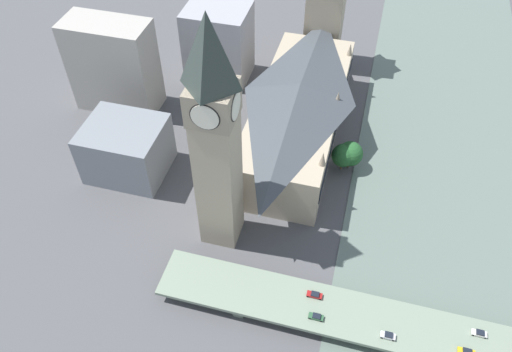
% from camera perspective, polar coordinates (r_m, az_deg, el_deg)
% --- Properties ---
extents(ground_plane, '(600.00, 600.00, 0.00)m').
position_cam_1_polar(ground_plane, '(186.70, 9.41, 1.93)').
color(ground_plane, '#4C4C4F').
extents(river_water, '(64.20, 360.00, 0.30)m').
position_cam_1_polar(river_water, '(189.58, 20.79, -0.25)').
color(river_water, slate).
rests_on(river_water, ground_plane).
extents(parliament_hall, '(29.64, 82.57, 24.87)m').
position_cam_1_polar(parliament_hall, '(185.63, 4.86, 7.33)').
color(parliament_hall, tan).
rests_on(parliament_hall, ground_plane).
extents(clock_tower, '(12.27, 12.27, 77.54)m').
position_cam_1_polar(clock_tower, '(132.17, -4.66, 4.36)').
color(clock_tower, tan).
rests_on(clock_tower, ground_plane).
extents(victoria_tower, '(15.03, 15.03, 55.41)m').
position_cam_1_polar(victoria_tower, '(221.95, 7.97, 18.40)').
color(victoria_tower, tan).
rests_on(victoria_tower, ground_plane).
extents(road_bridge, '(160.39, 15.19, 4.80)m').
position_cam_1_polar(road_bridge, '(148.17, 20.99, -17.02)').
color(road_bridge, '#5D6A59').
rests_on(road_bridge, ground_plane).
extents(car_northbound_lead, '(4.13, 1.81, 1.31)m').
position_cam_1_polar(car_northbound_lead, '(141.25, 6.89, -15.67)').
color(car_northbound_lead, '#2D5638').
rests_on(car_northbound_lead, road_bridge).
extents(car_northbound_mid, '(3.94, 1.85, 1.46)m').
position_cam_1_polar(car_northbound_mid, '(142.17, 14.85, -17.22)').
color(car_northbound_mid, silver).
rests_on(car_northbound_mid, road_bridge).
extents(car_northbound_tail, '(4.36, 1.94, 1.37)m').
position_cam_1_polar(car_northbound_tail, '(146.43, 22.92, -18.05)').
color(car_northbound_tail, gold).
rests_on(car_northbound_tail, road_bridge).
extents(car_southbound_lead, '(3.92, 1.79, 1.34)m').
position_cam_1_polar(car_southbound_lead, '(150.33, 24.18, -16.07)').
color(car_southbound_lead, silver).
rests_on(car_southbound_lead, road_bridge).
extents(car_southbound_tail, '(4.34, 1.84, 1.32)m').
position_cam_1_polar(car_southbound_tail, '(144.42, 6.72, -13.33)').
color(car_southbound_tail, maroon).
rests_on(car_southbound_tail, road_bridge).
extents(city_block_west, '(26.69, 23.01, 19.44)m').
position_cam_1_polar(city_block_west, '(179.72, -14.59, 3.00)').
color(city_block_west, slate).
rests_on(city_block_west, ground_plane).
extents(city_block_center, '(25.61, 20.84, 31.72)m').
position_cam_1_polar(city_block_center, '(216.08, -4.30, 14.84)').
color(city_block_center, '#939399').
rests_on(city_block_center, ground_plane).
extents(city_block_east, '(32.43, 15.73, 36.83)m').
position_cam_1_polar(city_block_east, '(205.21, -15.96, 12.02)').
color(city_block_east, '#A39E93').
rests_on(city_block_east, ground_plane).
extents(tree_embankment_near, '(8.24, 8.24, 10.90)m').
position_cam_1_polar(tree_embankment_near, '(178.53, 9.92, 2.32)').
color(tree_embankment_near, brown).
rests_on(tree_embankment_near, ground_plane).
extents(tree_embankment_mid, '(8.95, 8.95, 11.25)m').
position_cam_1_polar(tree_embankment_mid, '(179.63, 10.73, 2.51)').
color(tree_embankment_mid, brown).
rests_on(tree_embankment_mid, ground_plane).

